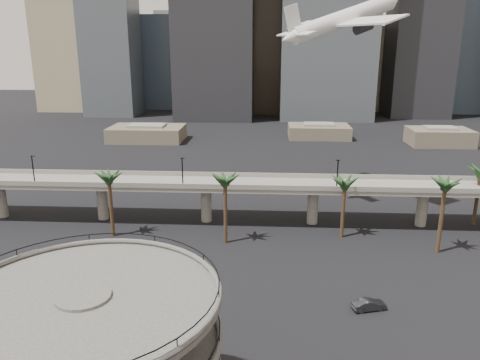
# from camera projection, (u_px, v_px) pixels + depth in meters

# --- Properties ---
(overpass) EXTENTS (130.00, 9.30, 14.70)m
(overpass) POSITION_uv_depth(u_px,v_px,m) (259.00, 188.00, 95.47)
(overpass) COLOR slate
(overpass) RESTS_ON ground
(palm_trees) EXTENTS (76.40, 18.40, 14.00)m
(palm_trees) POSITION_uv_depth(u_px,v_px,m) (321.00, 181.00, 86.23)
(palm_trees) COLOR #4A3520
(palm_trees) RESTS_ON ground
(low_buildings) EXTENTS (135.00, 27.50, 6.80)m
(low_buildings) POSITION_uv_depth(u_px,v_px,m) (281.00, 134.00, 180.09)
(low_buildings) COLOR brown
(low_buildings) RESTS_ON ground
(skyline) EXTENTS (269.00, 86.00, 132.86)m
(skyline) POSITION_uv_depth(u_px,v_px,m) (296.00, 19.00, 238.76)
(skyline) COLOR gray
(skyline) RESTS_ON ground
(airborne_jet) EXTENTS (30.31, 28.63, 12.92)m
(airborne_jet) POSITION_uv_depth(u_px,v_px,m) (344.00, 19.00, 101.46)
(airborne_jet) COLOR white
(airborne_jet) RESTS_ON ground
(car_a) EXTENTS (4.80, 2.55, 1.55)m
(car_a) POSITION_uv_depth(u_px,v_px,m) (166.00, 316.00, 62.08)
(car_a) COLOR #C6531C
(car_a) RESTS_ON ground
(car_b) EXTENTS (5.06, 2.90, 1.58)m
(car_b) POSITION_uv_depth(u_px,v_px,m) (369.00, 305.00, 64.81)
(car_b) COLOR black
(car_b) RESTS_ON ground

